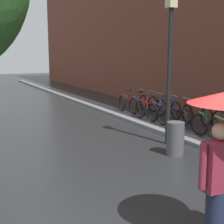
% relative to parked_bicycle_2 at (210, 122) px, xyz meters
% --- Properties ---
extents(kerb_strip, '(0.30, 36.00, 0.12)m').
position_rel_parked_bicycle_2_xyz_m(kerb_strip, '(-1.39, 5.11, -0.32)').
color(kerb_strip, slate).
rests_on(kerb_strip, ground).
extents(parked_bicycle_2, '(1.17, 0.85, 0.96)m').
position_rel_parked_bicycle_2_xyz_m(parked_bicycle_2, '(0.00, 0.00, 0.00)').
color(parked_bicycle_2, black).
rests_on(parked_bicycle_2, ground).
extents(parked_bicycle_3, '(1.16, 0.83, 0.96)m').
position_rel_parked_bicycle_2_xyz_m(parked_bicycle_3, '(0.05, 0.80, 0.00)').
color(parked_bicycle_3, black).
rests_on(parked_bicycle_3, ground).
extents(parked_bicycle_4, '(1.15, 0.82, 0.96)m').
position_rel_parked_bicycle_2_xyz_m(parked_bicycle_4, '(-0.15, 1.59, 0.00)').
color(parked_bicycle_4, black).
rests_on(parked_bicycle_4, ground).
extents(parked_bicycle_5, '(1.13, 0.78, 0.96)m').
position_rel_parked_bicycle_2_xyz_m(parked_bicycle_5, '(-0.09, 2.31, 0.00)').
color(parked_bicycle_5, black).
rests_on(parked_bicycle_5, ground).
extents(parked_bicycle_6, '(1.11, 0.74, 0.96)m').
position_rel_parked_bicycle_2_xyz_m(parked_bicycle_6, '(-0.16, 3.15, 0.00)').
color(parked_bicycle_6, black).
rests_on(parked_bicycle_6, ground).
extents(parked_bicycle_7, '(1.12, 0.77, 0.96)m').
position_rel_parked_bicycle_2_xyz_m(parked_bicycle_7, '(0.03, 4.00, 0.00)').
color(parked_bicycle_7, black).
rests_on(parked_bicycle_7, ground).
extents(parked_bicycle_8, '(1.17, 0.85, 0.96)m').
position_rel_parked_bicycle_2_xyz_m(parked_bicycle_8, '(-0.05, 4.78, 0.00)').
color(parked_bicycle_8, black).
rests_on(parked_bicycle_8, ground).
extents(street_lamp_post, '(0.24, 0.24, 4.04)m').
position_rel_parked_bicycle_2_xyz_m(street_lamp_post, '(-1.99, -0.42, 2.00)').
color(street_lamp_post, black).
rests_on(street_lamp_post, ground).
extents(litter_bin, '(0.44, 0.44, 0.85)m').
position_rel_parked_bicycle_2_xyz_m(litter_bin, '(-2.43, -1.34, 0.05)').
color(litter_bin, '#4C4C51').
rests_on(litter_bin, ground).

